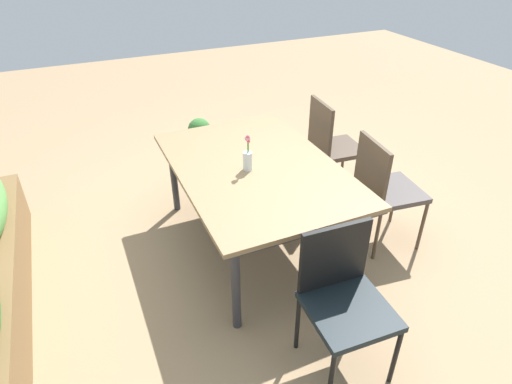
{
  "coord_description": "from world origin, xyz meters",
  "views": [
    {
      "loc": [
        -2.6,
        1.18,
        2.28
      ],
      "look_at": [
        -0.04,
        0.04,
        0.49
      ],
      "focal_mm": 30.45,
      "sensor_mm": 36.0,
      "label": 1
    }
  ],
  "objects_px": {
    "flower_vase": "(248,157)",
    "chair_near_left": "(384,186)",
    "chair_near_right": "(331,143)",
    "chair_end_left": "(343,294)",
    "dining_table": "(256,172)",
    "potted_plant": "(200,136)"
  },
  "relations": [
    {
      "from": "dining_table",
      "to": "chair_near_right",
      "type": "distance_m",
      "value": 0.99
    },
    {
      "from": "dining_table",
      "to": "potted_plant",
      "type": "height_order",
      "value": "dining_table"
    },
    {
      "from": "potted_plant",
      "to": "chair_end_left",
      "type": "bearing_deg",
      "value": 178.64
    },
    {
      "from": "dining_table",
      "to": "chair_near_right",
      "type": "height_order",
      "value": "chair_near_right"
    },
    {
      "from": "dining_table",
      "to": "flower_vase",
      "type": "relative_size",
      "value": 6.04
    },
    {
      "from": "dining_table",
      "to": "chair_near_left",
      "type": "distance_m",
      "value": 0.99
    },
    {
      "from": "chair_near_right",
      "to": "flower_vase",
      "type": "distance_m",
      "value": 1.1
    },
    {
      "from": "dining_table",
      "to": "chair_end_left",
      "type": "xyz_separation_m",
      "value": [
        -1.18,
        -0.0,
        -0.16
      ]
    },
    {
      "from": "chair_end_left",
      "to": "flower_vase",
      "type": "relative_size",
      "value": 3.17
    },
    {
      "from": "chair_near_right",
      "to": "flower_vase",
      "type": "relative_size",
      "value": 3.41
    },
    {
      "from": "dining_table",
      "to": "chair_near_right",
      "type": "xyz_separation_m",
      "value": [
        0.39,
        -0.91,
        -0.11
      ]
    },
    {
      "from": "flower_vase",
      "to": "potted_plant",
      "type": "distance_m",
      "value": 1.83
    },
    {
      "from": "chair_near_right",
      "to": "chair_near_left",
      "type": "relative_size",
      "value": 1.04
    },
    {
      "from": "dining_table",
      "to": "flower_vase",
      "type": "xyz_separation_m",
      "value": [
        -0.03,
        0.08,
        0.16
      ]
    },
    {
      "from": "chair_end_left",
      "to": "flower_vase",
      "type": "distance_m",
      "value": 1.2
    },
    {
      "from": "chair_near_left",
      "to": "potted_plant",
      "type": "relative_size",
      "value": 2.15
    },
    {
      "from": "dining_table",
      "to": "flower_vase",
      "type": "distance_m",
      "value": 0.18
    },
    {
      "from": "flower_vase",
      "to": "dining_table",
      "type": "bearing_deg",
      "value": -70.55
    },
    {
      "from": "chair_near_right",
      "to": "flower_vase",
      "type": "xyz_separation_m",
      "value": [
        -0.41,
        0.99,
        0.27
      ]
    },
    {
      "from": "chair_near_right",
      "to": "potted_plant",
      "type": "xyz_separation_m",
      "value": [
        1.3,
        0.84,
        -0.33
      ]
    },
    {
      "from": "flower_vase",
      "to": "chair_near_left",
      "type": "bearing_deg",
      "value": -109.16
    },
    {
      "from": "chair_near_left",
      "to": "potted_plant",
      "type": "bearing_deg",
      "value": -150.95
    }
  ]
}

